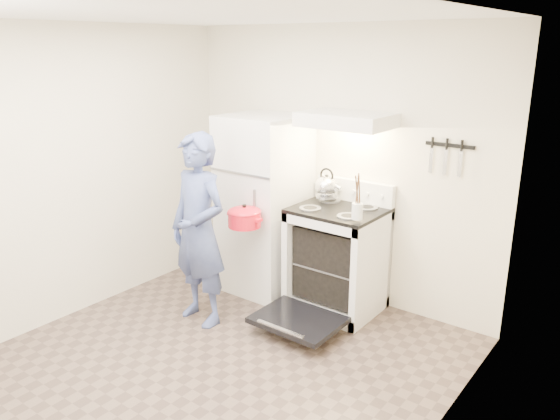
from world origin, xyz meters
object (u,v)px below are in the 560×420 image
object	(u,v)px
person	(199,231)
dutch_oven	(244,219)
refrigerator	(264,204)
stove_body	(337,261)
tea_kettle	(326,185)

from	to	relation	value
person	dutch_oven	xyz separation A→B (m)	(0.19, 0.37, 0.04)
refrigerator	stove_body	distance (m)	0.90
stove_body	tea_kettle	distance (m)	0.69
tea_kettle	dutch_oven	bearing A→B (deg)	-123.47
stove_body	dutch_oven	xyz separation A→B (m)	(-0.63, -0.52, 0.41)
refrigerator	stove_body	world-z (taller)	refrigerator
tea_kettle	dutch_oven	xyz separation A→B (m)	(-0.42, -0.64, -0.24)
refrigerator	tea_kettle	size ratio (longest dim) A/B	5.50
refrigerator	tea_kettle	bearing A→B (deg)	13.35
stove_body	dutch_oven	world-z (taller)	dutch_oven
stove_body	dutch_oven	size ratio (longest dim) A/B	2.56
refrigerator	stove_body	bearing A→B (deg)	1.77
dutch_oven	refrigerator	bearing A→B (deg)	109.85
person	stove_body	bearing A→B (deg)	52.67
refrigerator	person	bearing A→B (deg)	-90.38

